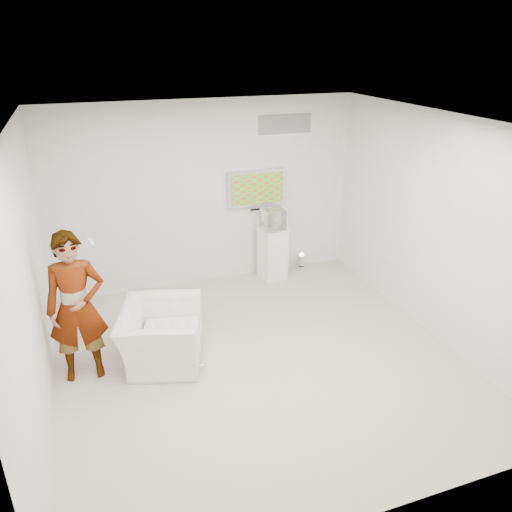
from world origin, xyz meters
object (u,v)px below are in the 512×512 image
person (77,308)px  armchair (161,335)px  tv (257,188)px  pedestal (272,253)px  floor_uplight (302,261)px

person → armchair: (0.94, 0.00, -0.57)m
armchair → person: bearing=107.2°
tv → pedestal: (0.20, -0.25, -1.10)m
armchair → pedestal: pedestal is taller
person → pedestal: person is taller
armchair → pedestal: 2.83m
armchair → floor_uplight: armchair is taller
person → pedestal: size_ratio=2.07×
pedestal → floor_uplight: (0.62, 0.15, -0.30)m
tv → person: person is taller
person → floor_uplight: size_ratio=6.31×
armchair → floor_uplight: 3.43m
tv → floor_uplight: (0.83, -0.10, -1.40)m
pedestal → floor_uplight: pedestal is taller
tv → floor_uplight: 1.63m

